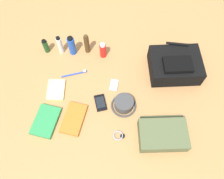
# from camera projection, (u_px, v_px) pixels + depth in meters

# --- Properties ---
(ground_plane) EXTENTS (2.64, 2.02, 0.02)m
(ground_plane) POSITION_uv_depth(u_px,v_px,m) (112.00, 93.00, 1.52)
(ground_plane) COLOR #B7814A
(ground_plane) RESTS_ON ground
(backpack) EXTENTS (0.37, 0.31, 0.15)m
(backpack) POSITION_uv_depth(u_px,v_px,m) (175.00, 65.00, 1.53)
(backpack) COLOR black
(backpack) RESTS_ON ground_plane
(toiletry_pouch) EXTENTS (0.30, 0.26, 0.08)m
(toiletry_pouch) POSITION_uv_depth(u_px,v_px,m) (163.00, 134.00, 1.34)
(toiletry_pouch) COLOR #56603D
(toiletry_pouch) RESTS_ON ground_plane
(bucket_hat) EXTENTS (0.16, 0.16, 0.07)m
(bucket_hat) POSITION_uv_depth(u_px,v_px,m) (124.00, 104.00, 1.44)
(bucket_hat) COLOR #434343
(bucket_hat) RESTS_ON ground_plane
(shampoo_bottle) EXTENTS (0.04, 0.04, 0.11)m
(shampoo_bottle) POSITION_uv_depth(u_px,v_px,m) (46.00, 46.00, 1.62)
(shampoo_bottle) COLOR #19471E
(shampoo_bottle) RESTS_ON ground_plane
(toothpaste_tube) EXTENTS (0.04, 0.04, 0.15)m
(toothpaste_tube) POSITION_uv_depth(u_px,v_px,m) (60.00, 45.00, 1.60)
(toothpaste_tube) COLOR white
(toothpaste_tube) RESTS_ON ground_plane
(deodorant_spray) EXTENTS (0.05, 0.05, 0.16)m
(deodorant_spray) POSITION_uv_depth(u_px,v_px,m) (72.00, 46.00, 1.59)
(deodorant_spray) COLOR blue
(deodorant_spray) RESTS_ON ground_plane
(cologne_bottle) EXTENTS (0.04, 0.04, 0.16)m
(cologne_bottle) POSITION_uv_depth(u_px,v_px,m) (87.00, 44.00, 1.60)
(cologne_bottle) COLOR #473319
(cologne_bottle) RESTS_ON ground_plane
(sunscreen_spray) EXTENTS (0.05, 0.05, 0.12)m
(sunscreen_spray) POSITION_uv_depth(u_px,v_px,m) (103.00, 50.00, 1.60)
(sunscreen_spray) COLOR red
(sunscreen_spray) RESTS_ON ground_plane
(paperback_novel) EXTENTS (0.16, 0.22, 0.03)m
(paperback_novel) POSITION_uv_depth(u_px,v_px,m) (46.00, 121.00, 1.41)
(paperback_novel) COLOR #2D934C
(paperback_novel) RESTS_ON ground_plane
(travel_guidebook) EXTENTS (0.14, 0.22, 0.02)m
(travel_guidebook) POSITION_uv_depth(u_px,v_px,m) (74.00, 119.00, 1.42)
(travel_guidebook) COLOR orange
(travel_guidebook) RESTS_ON ground_plane
(cell_phone) EXTENTS (0.10, 0.13, 0.01)m
(cell_phone) POSITION_uv_depth(u_px,v_px,m) (100.00, 103.00, 1.47)
(cell_phone) COLOR black
(cell_phone) RESTS_ON ground_plane
(media_player) EXTENTS (0.06, 0.09, 0.01)m
(media_player) POSITION_uv_depth(u_px,v_px,m) (114.00, 85.00, 1.53)
(media_player) COLOR #B7B7BC
(media_player) RESTS_ON ground_plane
(wristwatch) EXTENTS (0.07, 0.06, 0.01)m
(wristwatch) POSITION_uv_depth(u_px,v_px,m) (119.00, 136.00, 1.37)
(wristwatch) COLOR #99999E
(wristwatch) RESTS_ON ground_plane
(toothbrush) EXTENTS (0.17, 0.07, 0.02)m
(toothbrush) POSITION_uv_depth(u_px,v_px,m) (76.00, 74.00, 1.57)
(toothbrush) COLOR blue
(toothbrush) RESTS_ON ground_plane
(notepad) EXTENTS (0.13, 0.16, 0.02)m
(notepad) POSITION_uv_depth(u_px,v_px,m) (56.00, 90.00, 1.51)
(notepad) COLOR beige
(notepad) RESTS_ON ground_plane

